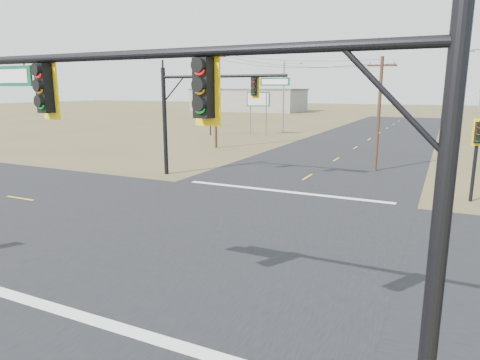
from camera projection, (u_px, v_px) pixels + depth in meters
name	position (u px, v px, depth m)	size (l,w,h in m)	color
ground	(220.00, 231.00, 17.44)	(320.00, 320.00, 0.00)	brown
road_ew	(220.00, 231.00, 17.44)	(160.00, 14.00, 0.02)	black
road_ns	(220.00, 230.00, 17.44)	(14.00, 160.00, 0.02)	black
stop_bar_near	(80.00, 316.00, 10.83)	(12.00, 0.40, 0.01)	silver
stop_bar_far	(284.00, 191.00, 24.04)	(12.00, 0.40, 0.01)	silver
mast_arm_near	(216.00, 125.00, 7.63)	(10.34, 0.47, 6.90)	black
mast_arm_far	(203.00, 99.00, 26.85)	(8.84, 0.43, 7.03)	black
pedestal_signal_ne	(477.00, 141.00, 21.27)	(0.64, 0.55, 4.26)	black
utility_pole_near	(379.00, 112.00, 29.34)	(1.89, 0.54, 7.83)	#412A1C
utility_pole_far	(216.00, 98.00, 41.26)	(2.27, 0.27, 9.27)	#412A1C
highway_sign	(258.00, 104.00, 53.07)	(2.67, 1.18, 5.36)	slate
streetlight_c	(285.00, 93.00, 56.44)	(2.56, 0.23, 9.23)	slate
bare_tree_a	(210.00, 96.00, 52.66)	(2.96, 2.96, 6.08)	black
bare_tree_b	(217.00, 92.00, 66.13)	(2.75, 2.75, 6.61)	black
warehouse_left	(249.00, 101.00, 113.16)	(28.00, 14.00, 5.50)	gray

